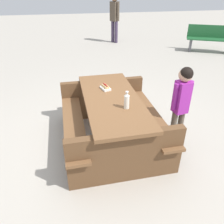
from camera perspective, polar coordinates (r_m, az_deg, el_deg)
ground_plane at (r=3.55m, az=-0.00°, el=-7.32°), size 30.00×30.00×0.00m
picnic_table at (r=3.30m, az=-0.00°, el=-1.20°), size 1.83×1.44×0.75m
soda_bottle at (r=2.85m, az=3.72°, el=2.89°), size 0.07×0.07×0.23m
hotdog_tray at (r=3.40m, az=-1.69°, el=6.23°), size 0.20×0.16×0.08m
child_in_coat at (r=3.26m, az=17.13°, el=3.52°), size 0.20×0.30×1.21m
park_bench_mid at (r=8.65m, az=23.43°, el=16.66°), size 0.99×1.53×0.85m
bystander_adult at (r=9.19m, az=0.63°, el=23.92°), size 0.37×0.35×1.75m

